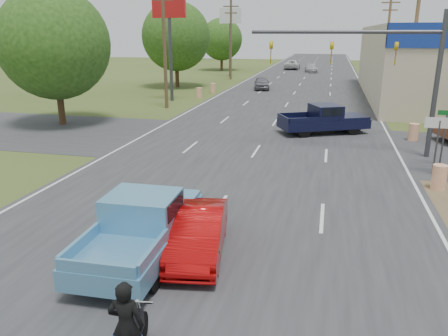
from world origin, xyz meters
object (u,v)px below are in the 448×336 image
(rider, at_px, (127,331))
(navy_pickup, at_px, (325,119))
(distant_car_silver, at_px, (311,68))
(blue_pickup, at_px, (144,224))
(distant_car_grey, at_px, (262,83))
(red_convertible, at_px, (198,233))
(distant_car_white, at_px, (292,65))

(rider, xyz_separation_m, navy_pickup, (3.07, 21.28, 0.01))
(rider, bearing_deg, distant_car_silver, -98.03)
(blue_pickup, bearing_deg, distant_car_grey, 92.15)
(navy_pickup, bearing_deg, rider, -34.25)
(distant_car_silver, bearing_deg, rider, -96.93)
(red_convertible, xyz_separation_m, distant_car_white, (-3.28, 66.44, 0.10))
(navy_pickup, relative_size, distant_car_grey, 1.42)
(red_convertible, bearing_deg, blue_pickup, -177.37)
(distant_car_white, bearing_deg, distant_car_grey, 88.70)
(blue_pickup, distance_m, distant_car_silver, 61.39)
(rider, xyz_separation_m, distant_car_white, (-3.33, 71.04, -0.14))
(rider, distance_m, blue_pickup, 4.56)
(distant_car_grey, bearing_deg, distant_car_silver, 69.91)
(distant_car_white, bearing_deg, navy_pickup, 97.58)
(red_convertible, relative_size, navy_pickup, 0.69)
(distant_car_silver, bearing_deg, distant_car_grey, -107.00)
(red_convertible, xyz_separation_m, distant_car_grey, (-4.05, 37.52, 0.04))
(red_convertible, height_order, distant_car_white, distant_car_white)
(navy_pickup, distance_m, distant_car_white, 50.16)
(blue_pickup, height_order, distant_car_grey, blue_pickup)
(navy_pickup, xyz_separation_m, distant_car_white, (-6.41, 49.75, -0.15))
(distant_car_silver, distance_m, distant_car_white, 6.39)
(navy_pickup, height_order, distant_car_white, navy_pickup)
(distant_car_grey, relative_size, distant_car_silver, 0.90)
(navy_pickup, height_order, distant_car_silver, navy_pickup)
(red_convertible, distance_m, navy_pickup, 16.98)
(red_convertible, relative_size, distant_car_silver, 0.88)
(distant_car_silver, xyz_separation_m, distant_car_white, (-3.44, 5.38, 0.10))
(rider, distance_m, distant_car_grey, 42.32)
(distant_car_grey, distance_m, distant_car_silver, 23.91)
(blue_pickup, relative_size, distant_car_white, 1.01)
(rider, bearing_deg, red_convertible, -97.23)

